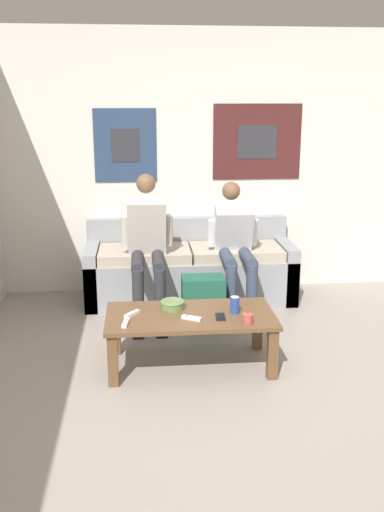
{
  "coord_description": "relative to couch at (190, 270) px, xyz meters",
  "views": [
    {
      "loc": [
        -0.58,
        -3.08,
        1.89
      ],
      "look_at": [
        -0.18,
        1.29,
        0.68
      ],
      "focal_mm": 40.0,
      "sensor_mm": 36.0,
      "label": 1
    }
  ],
  "objects": [
    {
      "name": "game_controller_far_center",
      "position": [
        -0.13,
        -1.57,
        0.13
      ],
      "size": [
        0.14,
        0.1,
        0.03
      ],
      "color": "white",
      "rests_on": "coffee_table"
    },
    {
      "name": "person_seated_adult",
      "position": [
        -0.41,
        -0.38,
        0.39
      ],
      "size": [
        0.47,
        0.89,
        1.25
      ],
      "color": "#2D2D33",
      "rests_on": "ground_plane"
    },
    {
      "name": "couch",
      "position": [
        0.0,
        0.0,
        0.0
      ],
      "size": [
        1.98,
        0.7,
        0.76
      ],
      "color": "gray",
      "rests_on": "ground_plane"
    },
    {
      "name": "game_controller_near_left",
      "position": [
        -0.58,
        -1.61,
        0.13
      ],
      "size": [
        0.06,
        0.15,
        0.03
      ],
      "color": "white",
      "rests_on": "coffee_table"
    },
    {
      "name": "ceramic_bowl",
      "position": [
        -0.25,
        -1.33,
        0.15
      ],
      "size": [
        0.18,
        0.18,
        0.06
      ],
      "color": "#607F47",
      "rests_on": "coffee_table"
    },
    {
      "name": "wall_back",
      "position": [
        0.12,
        0.36,
        0.99
      ],
      "size": [
        10.0,
        0.07,
        2.55
      ],
      "color": "silver",
      "rests_on": "ground_plane"
    },
    {
      "name": "drink_can_blue",
      "position": [
        0.19,
        -1.47,
        0.18
      ],
      "size": [
        0.07,
        0.07,
        0.12
      ],
      "color": "#28479E",
      "rests_on": "coffee_table"
    },
    {
      "name": "backpack",
      "position": [
        0.05,
        -0.77,
        -0.07
      ],
      "size": [
        0.36,
        0.26,
        0.46
      ],
      "color": "#1E5642",
      "rests_on": "ground_plane"
    },
    {
      "name": "game_controller_near_right",
      "position": [
        -0.54,
        -1.45,
        0.13
      ],
      "size": [
        0.11,
        0.14,
        0.03
      ],
      "color": "white",
      "rests_on": "coffee_table"
    },
    {
      "name": "coffee_table",
      "position": [
        -0.13,
        -1.46,
        0.05
      ],
      "size": [
        1.21,
        0.62,
        0.4
      ],
      "color": "brown",
      "rests_on": "ground_plane"
    },
    {
      "name": "cell_phone",
      "position": [
        0.08,
        -1.55,
        0.12
      ],
      "size": [
        0.07,
        0.14,
        0.01
      ],
      "color": "black",
      "rests_on": "coffee_table"
    },
    {
      "name": "pillar_candle",
      "position": [
        0.25,
        -1.68,
        0.15
      ],
      "size": [
        0.07,
        0.07,
        0.08
      ],
      "color": "#B24C42",
      "rests_on": "coffee_table"
    },
    {
      "name": "person_seated_teen",
      "position": [
        0.38,
        -0.34,
        0.35
      ],
      "size": [
        0.47,
        0.92,
        1.15
      ],
      "color": "#384256",
      "rests_on": "ground_plane"
    },
    {
      "name": "ground_plane",
      "position": [
        0.12,
        -2.2,
        -0.29
      ],
      "size": [
        18.0,
        18.0,
        0.0
      ],
      "primitive_type": "plane",
      "color": "gray"
    }
  ]
}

